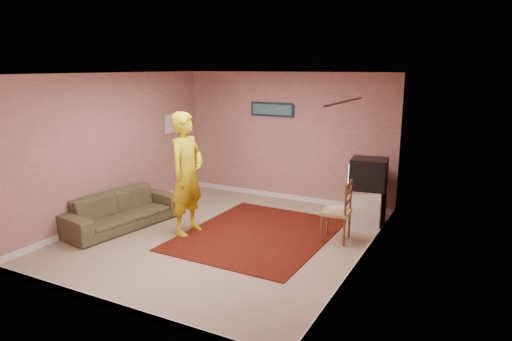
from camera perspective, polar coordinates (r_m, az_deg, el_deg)
The scene contains 26 objects.
ground at distance 7.49m, azimuth -4.21°, elevation -8.33°, with size 5.00×5.00×0.00m, color tan.
wall_back at distance 9.30m, azimuth 3.77°, elevation 4.19°, with size 4.50×0.02×2.60m, color tan.
wall_front at distance 5.23m, azimuth -18.98°, elevation -3.44°, with size 4.50×0.02×2.60m, color tan.
wall_left at distance 8.51m, azimuth -17.39°, elevation 2.80°, with size 0.02×5.00×2.60m, color tan.
wall_right at distance 6.25m, azimuth 13.43°, elevation -0.45°, with size 0.02×5.00×2.60m, color tan.
ceiling at distance 6.98m, azimuth -4.56°, elevation 11.99°, with size 4.50×5.00×0.02m, color white.
baseboard_back at distance 9.56m, azimuth 3.64°, elevation -3.24°, with size 4.50×0.02×0.10m, color silver.
baseboard_front at distance 5.70m, azimuth -17.96°, elevation -15.57°, with size 4.50×0.02×0.10m, color silver.
baseboard_left at distance 8.79m, azimuth -16.80°, elevation -5.24°, with size 0.02×5.00×0.10m, color silver.
baseboard_right at distance 6.65m, azimuth 12.78°, elevation -10.98°, with size 0.02×5.00×0.10m, color silver.
window at distance 5.37m, azimuth 11.07°, elevation -0.87°, with size 0.01×1.10×1.50m, color black.
curtain_sheer at distance 5.29m, azimuth 10.37°, elevation -3.30°, with size 0.01×0.75×2.10m, color white.
curtain_floral at distance 5.94m, azimuth 12.24°, elevation -1.58°, with size 0.01×0.35×2.10m, color beige.
curtain_rod at distance 5.25m, azimuth 11.02°, elevation 8.44°, with size 0.02×0.02×1.40m, color brown.
picture_back at distance 9.33m, azimuth 2.04°, elevation 7.64°, with size 0.95×0.04×0.28m.
picture_left at distance 9.63m, azimuth -10.65°, elevation 5.80°, with size 0.04×0.38×0.42m.
area_rug at distance 7.58m, azimuth 0.29°, elevation -7.95°, with size 2.23×2.79×0.01m, color #310507.
tv_cabinet at distance 8.00m, azimuth 13.70°, elevation -4.62°, with size 0.55×0.50×0.70m, color silver.
crt_tv at distance 7.84m, azimuth 13.89°, elevation -0.40°, with size 0.66×0.61×0.51m.
chair_a at distance 8.59m, azimuth 14.40°, elevation -1.90°, with size 0.52×0.51×0.51m.
dvd_player at distance 8.61m, azimuth 14.38°, elevation -2.30°, with size 0.35×0.25×0.06m, color #B9B9BE.
blue_throw at distance 8.55m, azimuth 14.47°, elevation -0.71°, with size 0.43×0.05×0.45m, color #90A7EB.
chair_b at distance 7.26m, azimuth 10.03°, elevation -4.22°, with size 0.45×0.47×0.53m.
game_console at distance 7.28m, azimuth 10.01°, elevation -4.76°, with size 0.24×0.17×0.05m, color white.
sofa at distance 8.17m, azimuth -16.50°, elevation -4.79°, with size 2.03×0.80×0.59m, color brown.
person at distance 7.47m, azimuth -8.63°, elevation -0.42°, with size 0.73×0.48×2.01m, color gold.
Camera 1 is at (3.69, -5.92, 2.71)m, focal length 32.00 mm.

